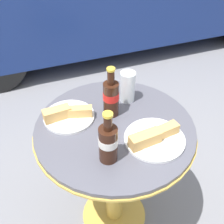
{
  "coord_description": "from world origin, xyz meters",
  "views": [
    {
      "loc": [
        -0.31,
        -0.8,
        1.52
      ],
      "look_at": [
        0.0,
        0.03,
        0.76
      ],
      "focal_mm": 45.0,
      "sensor_mm": 36.0,
      "label": 1
    }
  ],
  "objects_px": {
    "cola_bottle_left": "(111,97)",
    "lunch_plate_near": "(154,138)",
    "lunch_plate_far": "(68,115)",
    "drinking_glass": "(127,88)",
    "cola_bottle_right": "(108,142)",
    "bistro_table": "(115,154)"
  },
  "relations": [
    {
      "from": "cola_bottle_left",
      "to": "lunch_plate_near",
      "type": "bearing_deg",
      "value": -65.31
    },
    {
      "from": "lunch_plate_far",
      "to": "drinking_glass",
      "type": "bearing_deg",
      "value": 6.74
    },
    {
      "from": "cola_bottle_left",
      "to": "cola_bottle_right",
      "type": "xyz_separation_m",
      "value": [
        -0.1,
        -0.24,
        -0.01
      ]
    },
    {
      "from": "bistro_table",
      "to": "cola_bottle_right",
      "type": "bearing_deg",
      "value": -118.54
    },
    {
      "from": "bistro_table",
      "to": "drinking_glass",
      "type": "height_order",
      "value": "drinking_glass"
    },
    {
      "from": "lunch_plate_near",
      "to": "drinking_glass",
      "type": "bearing_deg",
      "value": 88.87
    },
    {
      "from": "cola_bottle_left",
      "to": "lunch_plate_near",
      "type": "distance_m",
      "value": 0.25
    },
    {
      "from": "cola_bottle_left",
      "to": "lunch_plate_near",
      "type": "xyz_separation_m",
      "value": [
        0.1,
        -0.22,
        -0.07
      ]
    },
    {
      "from": "bistro_table",
      "to": "drinking_glass",
      "type": "distance_m",
      "value": 0.31
    },
    {
      "from": "bistro_table",
      "to": "lunch_plate_near",
      "type": "distance_m",
      "value": 0.26
    },
    {
      "from": "bistro_table",
      "to": "cola_bottle_right",
      "type": "xyz_separation_m",
      "value": [
        -0.08,
        -0.16,
        0.26
      ]
    },
    {
      "from": "cola_bottle_left",
      "to": "drinking_glass",
      "type": "distance_m",
      "value": 0.13
    },
    {
      "from": "bistro_table",
      "to": "lunch_plate_near",
      "type": "xyz_separation_m",
      "value": [
        0.11,
        -0.14,
        0.2
      ]
    },
    {
      "from": "bistro_table",
      "to": "cola_bottle_right",
      "type": "distance_m",
      "value": 0.32
    },
    {
      "from": "bistro_table",
      "to": "cola_bottle_left",
      "type": "relative_size",
      "value": 3.07
    },
    {
      "from": "cola_bottle_left",
      "to": "lunch_plate_far",
      "type": "height_order",
      "value": "cola_bottle_left"
    },
    {
      "from": "cola_bottle_right",
      "to": "drinking_glass",
      "type": "distance_m",
      "value": 0.37
    },
    {
      "from": "bistro_table",
      "to": "cola_bottle_left",
      "type": "bearing_deg",
      "value": 80.96
    },
    {
      "from": "lunch_plate_near",
      "to": "lunch_plate_far",
      "type": "height_order",
      "value": "same"
    },
    {
      "from": "bistro_table",
      "to": "drinking_glass",
      "type": "relative_size",
      "value": 4.86
    },
    {
      "from": "cola_bottle_right",
      "to": "drinking_glass",
      "type": "bearing_deg",
      "value": 56.47
    },
    {
      "from": "bistro_table",
      "to": "cola_bottle_left",
      "type": "distance_m",
      "value": 0.28
    }
  ]
}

